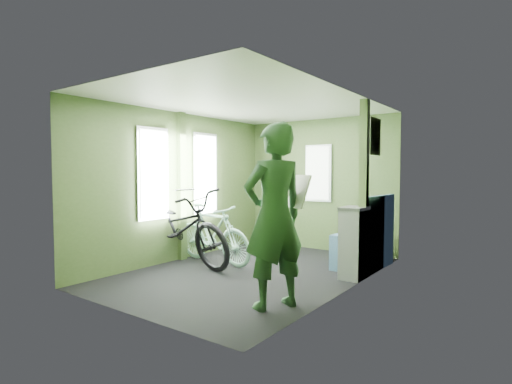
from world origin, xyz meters
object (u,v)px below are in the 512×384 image
(bicycle_black, at_px, (182,264))
(passenger, at_px, (274,216))
(waste_box, at_px, (354,243))
(bench_seat, at_px, (364,246))
(bicycle_mint, at_px, (212,263))

(bicycle_black, bearing_deg, passenger, -100.05)
(waste_box, relative_size, bench_seat, 0.89)
(bicycle_black, xyz_separation_m, passenger, (2.15, -0.78, 0.94))
(bicycle_mint, xyz_separation_m, passenger, (1.81, -1.08, 0.94))
(bicycle_black, xyz_separation_m, waste_box, (2.38, 0.75, 0.46))
(passenger, relative_size, waste_box, 2.01)
(bicycle_black, relative_size, bench_seat, 2.00)
(waste_box, bearing_deg, passenger, -98.36)
(bench_seat, bearing_deg, passenger, -90.42)
(bicycle_black, height_order, passenger, passenger)
(bicycle_mint, distance_m, waste_box, 2.14)
(bicycle_mint, distance_m, passenger, 2.31)
(bicycle_black, relative_size, bicycle_mint, 1.39)
(bicycle_mint, xyz_separation_m, bench_seat, (1.93, 1.13, 0.31))
(bicycle_mint, bearing_deg, bench_seat, -54.30)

